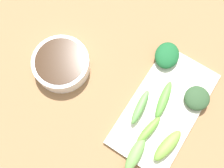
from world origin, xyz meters
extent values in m
cube|color=#916A45|center=(0.00, 0.00, 0.01)|extent=(2.10, 2.10, 0.02)
cylinder|color=white|center=(-0.15, -0.03, 0.04)|extent=(0.14, 0.14, 0.04)
cylinder|color=#331F10|center=(-0.15, -0.03, 0.05)|extent=(0.12, 0.12, 0.03)
cube|color=silver|center=(0.13, 0.02, 0.03)|extent=(0.16, 0.30, 0.01)
ellipsoid|color=#2E4C2C|center=(0.18, 0.08, 0.04)|extent=(0.08, 0.08, 0.02)
ellipsoid|color=#689E4D|center=(0.12, -0.12, 0.04)|extent=(0.03, 0.09, 0.02)
ellipsoid|color=#75AE41|center=(0.18, -0.06, 0.05)|extent=(0.05, 0.09, 0.03)
ellipsoid|color=#5DA541|center=(0.11, 0.03, 0.05)|extent=(0.04, 0.10, 0.03)
ellipsoid|color=#6BAF3E|center=(0.12, -0.05, 0.04)|extent=(0.03, 0.09, 0.02)
ellipsoid|color=#195B2C|center=(0.06, 0.14, 0.05)|extent=(0.08, 0.09, 0.03)
ellipsoid|color=#68A756|center=(0.08, -0.02, 0.05)|extent=(0.03, 0.09, 0.03)
camera|label=1|loc=(0.10, -0.18, 0.70)|focal=44.67mm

